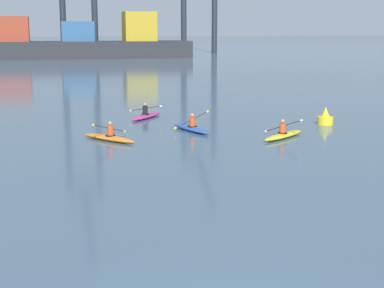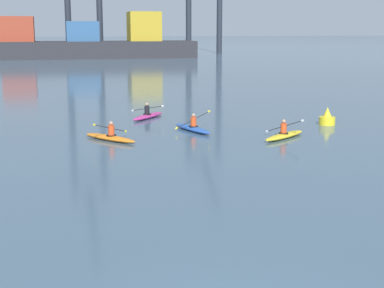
% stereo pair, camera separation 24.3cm
% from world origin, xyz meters
% --- Properties ---
extents(container_barge, '(40.86, 8.03, 8.34)m').
position_xyz_m(container_barge, '(2.95, 99.82, 2.65)').
color(container_barge, '#28282D').
rests_on(container_barge, ground).
extents(channel_buoy, '(0.90, 0.90, 1.00)m').
position_xyz_m(channel_buoy, '(12.06, 21.02, 0.36)').
color(channel_buoy, yellow).
rests_on(channel_buoy, ground).
extents(kayak_orange, '(2.53, 3.07, 0.98)m').
position_xyz_m(kayak_orange, '(-0.29, 19.14, 0.17)').
color(kayak_orange, orange).
rests_on(kayak_orange, ground).
extents(kayak_magenta, '(2.59, 3.04, 0.95)m').
position_xyz_m(kayak_magenta, '(2.62, 25.75, 0.17)').
color(kayak_magenta, '#C13384').
rests_on(kayak_magenta, ground).
extents(kayak_blue, '(2.10, 3.43, 1.06)m').
position_xyz_m(kayak_blue, '(4.22, 20.79, 0.17)').
color(kayak_blue, '#2856B2').
rests_on(kayak_blue, ground).
extents(kayak_yellow, '(3.07, 2.54, 1.06)m').
position_xyz_m(kayak_yellow, '(8.15, 17.75, 0.17)').
color(kayak_yellow, yellow).
rests_on(kayak_yellow, ground).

